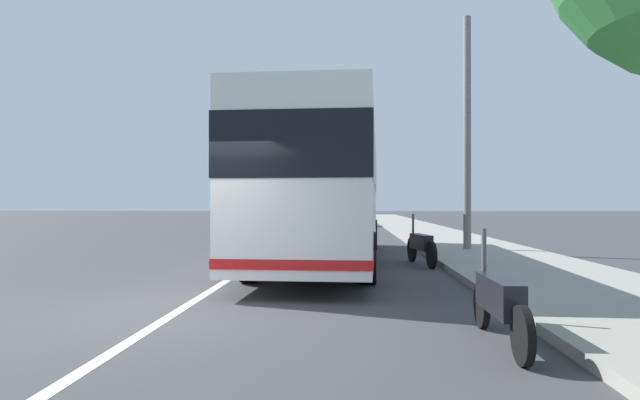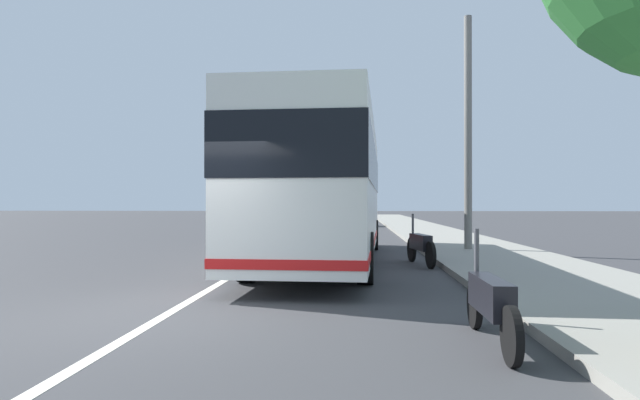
% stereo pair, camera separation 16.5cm
% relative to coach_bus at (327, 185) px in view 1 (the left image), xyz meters
% --- Properties ---
extents(ground_plane, '(220.00, 220.00, 0.00)m').
position_rel_coach_bus_xyz_m(ground_plane, '(-7.33, 1.85, -2.02)').
color(ground_plane, '#38383A').
extents(sidewalk_curb, '(110.00, 3.60, 0.14)m').
position_rel_coach_bus_xyz_m(sidewalk_curb, '(2.67, -4.58, -1.95)').
color(sidewalk_curb, gray).
rests_on(sidewalk_curb, ground).
extents(lane_divider_line, '(110.00, 0.16, 0.01)m').
position_rel_coach_bus_xyz_m(lane_divider_line, '(2.67, 1.85, -2.02)').
color(lane_divider_line, silver).
rests_on(lane_divider_line, ground).
extents(coach_bus, '(12.62, 3.18, 3.57)m').
position_rel_coach_bus_xyz_m(coach_bus, '(0.00, 0.00, 0.00)').
color(coach_bus, silver).
rests_on(coach_bus, ground).
extents(motorcycle_angled, '(2.19, 0.24, 1.24)m').
position_rel_coach_bus_xyz_m(motorcycle_angled, '(-8.52, -2.22, -1.56)').
color(motorcycle_angled, black).
rests_on(motorcycle_angled, ground).
extents(motorcycle_mid_row, '(2.29, 0.47, 1.27)m').
position_rel_coach_bus_xyz_m(motorcycle_mid_row, '(-0.58, -2.38, -1.53)').
color(motorcycle_mid_row, black).
rests_on(motorcycle_mid_row, ground).
extents(car_side_street, '(4.34, 2.19, 1.43)m').
position_rel_coach_bus_xyz_m(car_side_street, '(23.61, -0.29, -1.33)').
color(car_side_street, gray).
rests_on(car_side_street, ground).
extents(car_ahead_same_lane, '(4.04, 1.91, 1.45)m').
position_rel_coach_bus_xyz_m(car_ahead_same_lane, '(18.74, 4.23, -1.33)').
color(car_ahead_same_lane, gray).
rests_on(car_ahead_same_lane, ground).
extents(utility_pole, '(0.24, 0.24, 7.36)m').
position_rel_coach_bus_xyz_m(utility_pole, '(2.81, -4.24, 1.66)').
color(utility_pole, slate).
rests_on(utility_pole, ground).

